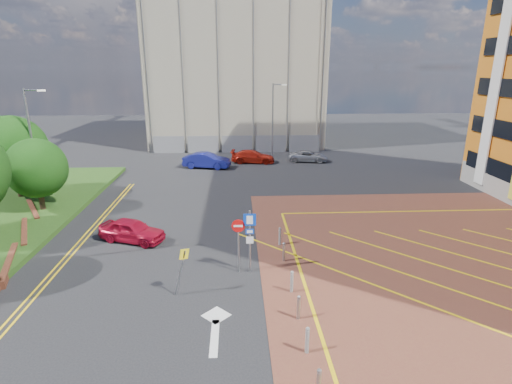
{
  "coord_description": "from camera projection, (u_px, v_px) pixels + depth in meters",
  "views": [
    {
      "loc": [
        -0.08,
        -16.66,
        9.65
      ],
      "look_at": [
        0.9,
        3.05,
        3.48
      ],
      "focal_mm": 28.0,
      "sensor_mm": 36.0,
      "label": 1
    }
  ],
  "objects": [
    {
      "name": "ground",
      "position": [
        240.0,
        282.0,
        18.77
      ],
      "size": [
        140.0,
        140.0,
        0.0
      ],
      "primitive_type": "plane",
      "color": "black",
      "rests_on": "ground"
    },
    {
      "name": "retaining_wall",
      "position": [
        5.0,
        264.0,
        20.05
      ],
      "size": [
        6.06,
        20.33,
        0.4
      ],
      "color": "brown",
      "rests_on": "ground"
    },
    {
      "name": "tree_c",
      "position": [
        36.0,
        168.0,
        26.7
      ],
      "size": [
        4.0,
        4.0,
        4.9
      ],
      "color": "#3D2B1C",
      "rests_on": "grass_bed"
    },
    {
      "name": "tree_d",
      "position": [
        12.0,
        150.0,
        29.22
      ],
      "size": [
        5.0,
        5.0,
        6.08
      ],
      "color": "#3D2B1C",
      "rests_on": "grass_bed"
    },
    {
      "name": "lamp_left_far",
      "position": [
        33.0,
        141.0,
        28.13
      ],
      "size": [
        1.53,
        0.16,
        8.0
      ],
      "color": "#9EA0A8",
      "rests_on": "grass_bed"
    },
    {
      "name": "lamp_back",
      "position": [
        273.0,
        117.0,
        44.35
      ],
      "size": [
        1.53,
        0.16,
        8.0
      ],
      "color": "#9EA0A8",
      "rests_on": "ground"
    },
    {
      "name": "sign_cluster",
      "position": [
        246.0,
        235.0,
        19.13
      ],
      "size": [
        1.17,
        0.12,
        3.2
      ],
      "color": "#9EA0A8",
      "rests_on": "ground"
    },
    {
      "name": "warning_sign",
      "position": [
        182.0,
        266.0,
        17.27
      ],
      "size": [
        0.74,
        0.42,
        2.25
      ],
      "color": "#9EA0A8",
      "rests_on": "ground"
    },
    {
      "name": "bollard_row",
      "position": [
        294.0,
        291.0,
        17.15
      ],
      "size": [
        0.14,
        11.14,
        0.9
      ],
      "color": "#9EA0A8",
      "rests_on": "forecourt"
    },
    {
      "name": "construction_building",
      "position": [
        236.0,
        57.0,
        53.61
      ],
      "size": [
        21.2,
        19.2,
        22.0
      ],
      "primitive_type": "cube",
      "color": "#B7AE96",
      "rests_on": "ground"
    },
    {
      "name": "construction_fence",
      "position": [
        245.0,
        144.0,
        47.11
      ],
      "size": [
        21.6,
        0.06,
        2.0
      ],
      "primitive_type": "cube",
      "color": "gray",
      "rests_on": "ground"
    },
    {
      "name": "car_red_left",
      "position": [
        132.0,
        230.0,
        23.03
      ],
      "size": [
        4.15,
        2.81,
        1.31
      ],
      "primitive_type": "imported",
      "rotation": [
        0.0,
        0.0,
        1.21
      ],
      "color": "#B10F2A",
      "rests_on": "ground"
    },
    {
      "name": "car_blue_back",
      "position": [
        207.0,
        160.0,
        39.84
      ],
      "size": [
        4.89,
        2.61,
        1.53
      ],
      "primitive_type": "imported",
      "rotation": [
        0.0,
        0.0,
        1.35
      ],
      "color": "navy",
      "rests_on": "ground"
    },
    {
      "name": "car_red_back",
      "position": [
        253.0,
        157.0,
        42.07
      ],
      "size": [
        4.76,
        2.4,
        1.32
      ],
      "primitive_type": "imported",
      "rotation": [
        0.0,
        0.0,
        1.45
      ],
      "color": "red",
      "rests_on": "ground"
    },
    {
      "name": "car_silver_back",
      "position": [
        308.0,
        156.0,
        42.63
      ],
      "size": [
        4.45,
        2.62,
        1.16
      ],
      "primitive_type": "imported",
      "rotation": [
        0.0,
        0.0,
        1.4
      ],
      "color": "#A7A8AF",
      "rests_on": "ground"
    }
  ]
}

